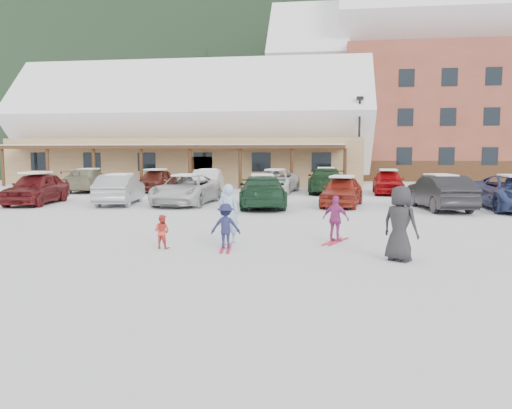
# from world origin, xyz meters

# --- Properties ---
(ground) EXTENTS (160.00, 160.00, 0.00)m
(ground) POSITION_xyz_m (0.00, 0.00, 0.00)
(ground) COLOR silver
(ground) RESTS_ON ground
(forested_hillside) EXTENTS (300.00, 70.00, 38.00)m
(forested_hillside) POSITION_xyz_m (0.00, 85.00, 19.00)
(forested_hillside) COLOR black
(forested_hillside) RESTS_ON ground
(day_lodge) EXTENTS (29.12, 12.50, 10.38)m
(day_lodge) POSITION_xyz_m (-9.00, 27.96, 3.94)
(day_lodge) COLOR tan
(day_lodge) RESTS_ON ground
(alpine_hotel) EXTENTS (31.48, 14.01, 21.48)m
(alpine_hotel) POSITION_xyz_m (14.27, 38.00, 8.63)
(alpine_hotel) COLOR brown
(alpine_hotel) RESTS_ON ground
(lamp_post) EXTENTS (0.50, 0.25, 6.53)m
(lamp_post) POSITION_xyz_m (4.69, 23.65, 3.67)
(lamp_post) COLOR black
(lamp_post) RESTS_ON ground
(conifer_0) EXTENTS (4.40, 4.40, 10.20)m
(conifer_0) POSITION_xyz_m (-26.00, 30.00, 5.69)
(conifer_0) COLOR black
(conifer_0) RESTS_ON ground
(conifer_2) EXTENTS (5.28, 5.28, 12.24)m
(conifer_2) POSITION_xyz_m (-30.00, 42.00, 6.83)
(conifer_2) COLOR black
(conifer_2) RESTS_ON ground
(conifer_3) EXTENTS (3.96, 3.96, 9.18)m
(conifer_3) POSITION_xyz_m (6.00, 44.00, 5.12)
(conifer_3) COLOR black
(conifer_3) RESTS_ON ground
(adult_skier) EXTENTS (0.62, 0.42, 1.67)m
(adult_skier) POSITION_xyz_m (-0.36, 0.10, 0.83)
(adult_skier) COLOR #91B4D0
(adult_skier) RESTS_ON ground
(toddler_red) EXTENTS (0.50, 0.43, 0.90)m
(toddler_red) POSITION_xyz_m (-1.94, -0.96, 0.45)
(toddler_red) COLOR #D23C32
(toddler_red) RESTS_ON ground
(child_navy) EXTENTS (0.83, 0.55, 1.20)m
(child_navy) POSITION_xyz_m (-0.26, -0.77, 0.60)
(child_navy) COLOR #1B1D43
(child_navy) RESTS_ON ground
(skis_child_navy) EXTENTS (0.38, 1.41, 0.03)m
(skis_child_navy) POSITION_xyz_m (-0.26, -0.77, 0.01)
(skis_child_navy) COLOR red
(skis_child_navy) RESTS_ON ground
(child_magenta) EXTENTS (0.84, 0.60, 1.32)m
(child_magenta) POSITION_xyz_m (2.63, 0.64, 0.66)
(child_magenta) COLOR #A0317A
(child_magenta) RESTS_ON ground
(skis_child_magenta) EXTENTS (0.74, 1.37, 0.03)m
(skis_child_magenta) POSITION_xyz_m (2.63, 0.64, 0.01)
(skis_child_magenta) COLOR red
(skis_child_magenta) RESTS_ON ground
(bystander_dark) EXTENTS (1.03, 0.97, 1.77)m
(bystander_dark) POSITION_xyz_m (4.07, -1.65, 0.89)
(bystander_dark) COLOR #252427
(bystander_dark) RESTS_ON ground
(parked_car_0) EXTENTS (2.36, 4.76, 1.56)m
(parked_car_0) POSITION_xyz_m (-11.71, 9.11, 0.78)
(parked_car_0) COLOR #5C1518
(parked_car_0) RESTS_ON ground
(parked_car_1) EXTENTS (2.26, 4.66, 1.47)m
(parked_car_1) POSITION_xyz_m (-7.60, 9.56, 0.74)
(parked_car_1) COLOR #999A9E
(parked_car_1) RESTS_ON ground
(parked_car_2) EXTENTS (2.60, 5.30, 1.45)m
(parked_car_2) POSITION_xyz_m (-4.39, 9.99, 0.72)
(parked_car_2) COLOR silver
(parked_car_2) RESTS_ON ground
(parked_car_3) EXTENTS (2.85, 5.42, 1.50)m
(parked_car_3) POSITION_xyz_m (-0.56, 9.17, 0.75)
(parked_car_3) COLOR #183B23
(parked_car_3) RESTS_ON ground
(parked_car_4) EXTENTS (2.34, 4.37, 1.42)m
(parked_car_4) POSITION_xyz_m (3.10, 10.21, 0.71)
(parked_car_4) COLOR maroon
(parked_car_4) RESTS_ON ground
(parked_car_5) EXTENTS (2.28, 4.88, 1.55)m
(parked_car_5) POSITION_xyz_m (7.34, 9.34, 0.77)
(parked_car_5) COLOR black
(parked_car_5) RESTS_ON ground
(parked_car_7) EXTENTS (2.72, 5.29, 1.47)m
(parked_car_7) POSITION_xyz_m (-12.84, 16.84, 0.73)
(parked_car_7) COLOR gray
(parked_car_7) RESTS_ON ground
(parked_car_8) EXTENTS (1.85, 4.29, 1.44)m
(parked_car_8) POSITION_xyz_m (-8.52, 17.33, 0.72)
(parked_car_8) COLOR #5D231A
(parked_car_8) RESTS_ON ground
(parked_car_9) EXTENTS (2.10, 4.65, 1.48)m
(parked_car_9) POSITION_xyz_m (-4.86, 16.56, 0.74)
(parked_car_9) COLOR silver
(parked_car_9) RESTS_ON ground
(parked_car_10) EXTENTS (2.97, 5.49, 1.46)m
(parked_car_10) POSITION_xyz_m (-0.83, 17.57, 0.73)
(parked_car_10) COLOR silver
(parked_car_10) RESTS_ON ground
(parked_car_11) EXTENTS (2.36, 5.48, 1.57)m
(parked_car_11) POSITION_xyz_m (2.32, 17.64, 0.79)
(parked_car_11) COLOR #1A391E
(parked_car_11) RESTS_ON ground
(parked_car_12) EXTENTS (1.98, 4.45, 1.49)m
(parked_car_12) POSITION_xyz_m (6.08, 17.54, 0.74)
(parked_car_12) COLOR #AA0B0F
(parked_car_12) RESTS_ON ground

